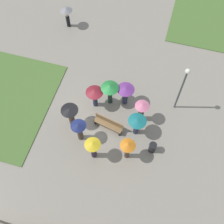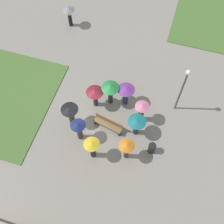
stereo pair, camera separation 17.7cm
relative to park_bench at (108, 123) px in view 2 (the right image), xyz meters
The scene contains 15 objects.
ground_plane 1.61m from the park_bench, 163.66° to the left, with size 90.00×90.00×0.00m, color gray.
lawn_patch_far 13.25m from the park_bench, 65.36° to the left, with size 6.70×7.01×0.06m.
park_bench is the anchor object (origin of this frame).
lamp_post 5.24m from the park_bench, 34.69° to the left, with size 0.32×0.32×4.12m.
trash_bin 3.18m from the park_bench, 14.95° to the right, with size 0.48×0.48×0.81m.
crowd_person_orange 2.49m from the park_bench, 44.78° to the right, with size 0.92×0.92×1.91m.
crowd_person_pink 2.30m from the park_bench, 32.27° to the left, with size 0.92×0.92×1.87m.
crowd_person_navy 2.10m from the park_bench, 140.72° to the right, with size 0.94×0.94×1.90m.
crowd_person_green 2.23m from the park_bench, 103.40° to the left, with size 1.18×1.18×1.97m.
crowd_person_maroon 2.13m from the park_bench, 133.92° to the left, with size 1.14×1.14×1.75m.
crowd_person_teal 1.96m from the park_bench, ahead, with size 1.14×1.14×1.72m.
crowd_person_purple 2.35m from the park_bench, 75.87° to the left, with size 1.16×1.16×1.79m.
crowd_person_yellow 2.34m from the park_bench, 98.21° to the right, with size 0.95×0.95×1.93m.
crowd_person_black 2.53m from the park_bench, behind, with size 1.10×1.10×1.88m.
lone_walker_far_path 9.91m from the park_bench, 125.65° to the left, with size 0.97×0.97×1.81m.
Camera 2 is at (4.13, -8.26, 16.60)m, focal length 45.00 mm.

